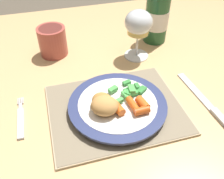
{
  "coord_description": "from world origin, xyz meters",
  "views": [
    {
      "loc": [
        -0.17,
        -0.5,
        1.17
      ],
      "look_at": [
        -0.05,
        -0.06,
        0.78
      ],
      "focal_mm": 40.0,
      "sensor_mm": 36.0,
      "label": 1
    }
  ],
  "objects_px": {
    "dinner_plate": "(118,106)",
    "wine_glass": "(138,25)",
    "dining_table": "(121,103)",
    "drinking_cup": "(53,41)",
    "bottle": "(158,11)",
    "table_knife": "(208,104)",
    "fork": "(21,120)"
  },
  "relations": [
    {
      "from": "dinner_plate",
      "to": "wine_glass",
      "type": "bearing_deg",
      "value": 59.3
    },
    {
      "from": "dining_table",
      "to": "drinking_cup",
      "type": "xyz_separation_m",
      "value": [
        -0.16,
        0.2,
        0.12
      ]
    },
    {
      "from": "dinner_plate",
      "to": "drinking_cup",
      "type": "xyz_separation_m",
      "value": [
        -0.12,
        0.3,
        0.03
      ]
    },
    {
      "from": "bottle",
      "to": "wine_glass",
      "type": "bearing_deg",
      "value": -140.61
    },
    {
      "from": "table_knife",
      "to": "bottle",
      "type": "xyz_separation_m",
      "value": [
        -0.0,
        0.33,
        0.1
      ]
    },
    {
      "from": "dining_table",
      "to": "fork",
      "type": "xyz_separation_m",
      "value": [
        -0.27,
        -0.07,
        0.08
      ]
    },
    {
      "from": "dining_table",
      "to": "bottle",
      "type": "xyz_separation_m",
      "value": [
        0.18,
        0.19,
        0.18
      ]
    },
    {
      "from": "dinner_plate",
      "to": "table_knife",
      "type": "relative_size",
      "value": 1.06
    },
    {
      "from": "dinner_plate",
      "to": "wine_glass",
      "type": "height_order",
      "value": "wine_glass"
    },
    {
      "from": "dining_table",
      "to": "drinking_cup",
      "type": "height_order",
      "value": "drinking_cup"
    },
    {
      "from": "table_knife",
      "to": "fork",
      "type": "bearing_deg",
      "value": 170.69
    },
    {
      "from": "dining_table",
      "to": "wine_glass",
      "type": "xyz_separation_m",
      "value": [
        0.08,
        0.12,
        0.18
      ]
    },
    {
      "from": "fork",
      "to": "table_knife",
      "type": "distance_m",
      "value": 0.45
    },
    {
      "from": "dining_table",
      "to": "dinner_plate",
      "type": "height_order",
      "value": "dinner_plate"
    },
    {
      "from": "drinking_cup",
      "to": "fork",
      "type": "bearing_deg",
      "value": -111.78
    },
    {
      "from": "drinking_cup",
      "to": "wine_glass",
      "type": "bearing_deg",
      "value": -19.05
    },
    {
      "from": "fork",
      "to": "table_knife",
      "type": "height_order",
      "value": "table_knife"
    },
    {
      "from": "table_knife",
      "to": "bottle",
      "type": "distance_m",
      "value": 0.35
    },
    {
      "from": "wine_glass",
      "to": "drinking_cup",
      "type": "relative_size",
      "value": 1.69
    },
    {
      "from": "table_knife",
      "to": "drinking_cup",
      "type": "bearing_deg",
      "value": 135.01
    },
    {
      "from": "dinner_plate",
      "to": "bottle",
      "type": "height_order",
      "value": "bottle"
    },
    {
      "from": "dining_table",
      "to": "dinner_plate",
      "type": "bearing_deg",
      "value": -113.42
    },
    {
      "from": "fork",
      "to": "drinking_cup",
      "type": "distance_m",
      "value": 0.29
    },
    {
      "from": "dinner_plate",
      "to": "wine_glass",
      "type": "distance_m",
      "value": 0.26
    },
    {
      "from": "bottle",
      "to": "fork",
      "type": "bearing_deg",
      "value": -149.81
    },
    {
      "from": "drinking_cup",
      "to": "table_knife",
      "type": "bearing_deg",
      "value": -44.99
    },
    {
      "from": "dining_table",
      "to": "dinner_plate",
      "type": "relative_size",
      "value": 5.87
    },
    {
      "from": "table_knife",
      "to": "bottle",
      "type": "bearing_deg",
      "value": 90.23
    },
    {
      "from": "dining_table",
      "to": "fork",
      "type": "height_order",
      "value": "fork"
    },
    {
      "from": "wine_glass",
      "to": "drinking_cup",
      "type": "height_order",
      "value": "wine_glass"
    },
    {
      "from": "fork",
      "to": "wine_glass",
      "type": "bearing_deg",
      "value": 27.38
    },
    {
      "from": "bottle",
      "to": "drinking_cup",
      "type": "relative_size",
      "value": 3.21
    }
  ]
}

